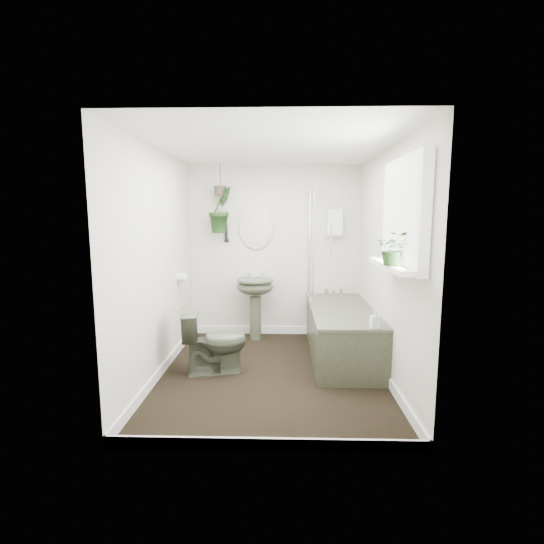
{
  "coord_description": "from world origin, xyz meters",
  "views": [
    {
      "loc": [
        0.11,
        -3.94,
        1.64
      ],
      "look_at": [
        0.0,
        0.15,
        1.05
      ],
      "focal_mm": 26.0,
      "sensor_mm": 36.0,
      "label": 1
    }
  ],
  "objects": [
    {
      "name": "ceiling",
      "position": [
        0.0,
        0.0,
        2.31
      ],
      "size": [
        2.3,
        2.8,
        0.02
      ],
      "primitive_type": "cube",
      "color": "white",
      "rests_on": "ground"
    },
    {
      "name": "window_blinds",
      "position": [
        1.04,
        -0.7,
        1.65
      ],
      "size": [
        0.01,
        0.86,
        0.76
      ],
      "primitive_type": "cube",
      "color": "white",
      "rests_on": "wall_right"
    },
    {
      "name": "wall_left",
      "position": [
        -1.16,
        0.0,
        1.15
      ],
      "size": [
        0.02,
        2.8,
        2.3
      ],
      "primitive_type": "cube",
      "color": "silver",
      "rests_on": "ground"
    },
    {
      "name": "toilet",
      "position": [
        -0.6,
        0.01,
        0.34
      ],
      "size": [
        0.74,
        0.52,
        0.68
      ],
      "primitive_type": "imported",
      "rotation": [
        0.0,
        0.0,
        1.81
      ],
      "color": "#404635",
      "rests_on": "floor"
    },
    {
      "name": "oval_mirror",
      "position": [
        -0.25,
        1.37,
        1.5
      ],
      "size": [
        0.46,
        0.03,
        0.62
      ],
      "primitive_type": "ellipsoid",
      "color": "beige",
      "rests_on": "wall_back"
    },
    {
      "name": "pedestal_sink",
      "position": [
        -0.25,
        1.13,
        0.41
      ],
      "size": [
        0.52,
        0.45,
        0.82
      ],
      "primitive_type": null,
      "rotation": [
        0.0,
        0.0,
        0.1
      ],
      "color": "#404635",
      "rests_on": "floor"
    },
    {
      "name": "sill_plant",
      "position": [
        0.97,
        -0.86,
        1.38
      ],
      "size": [
        0.29,
        0.27,
        0.27
      ],
      "primitive_type": "imported",
      "rotation": [
        0.0,
        0.0,
        -0.31
      ],
      "color": "black",
      "rests_on": "window_sill"
    },
    {
      "name": "wall_right",
      "position": [
        1.16,
        0.0,
        1.15
      ],
      "size": [
        0.02,
        2.8,
        2.3
      ],
      "primitive_type": "cube",
      "color": "silver",
      "rests_on": "ground"
    },
    {
      "name": "floor",
      "position": [
        0.0,
        0.0,
        -0.01
      ],
      "size": [
        2.3,
        2.8,
        0.02
      ],
      "primitive_type": "cube",
      "color": "black",
      "rests_on": "ground"
    },
    {
      "name": "wall_sconce",
      "position": [
        -0.65,
        1.36,
        1.4
      ],
      "size": [
        0.04,
        0.04,
        0.22
      ],
      "primitive_type": "cylinder",
      "color": "black",
      "rests_on": "wall_back"
    },
    {
      "name": "shower_box",
      "position": [
        0.8,
        1.34,
        1.55
      ],
      "size": [
        0.2,
        0.1,
        0.35
      ],
      "primitive_type": "cube",
      "color": "white",
      "rests_on": "wall_back"
    },
    {
      "name": "hanging_pot",
      "position": [
        -0.7,
        1.25,
        1.96
      ],
      "size": [
        0.16,
        0.16,
        0.12
      ],
      "primitive_type": "cylinder",
      "color": "#3F3429",
      "rests_on": "ceiling"
    },
    {
      "name": "hanging_plant",
      "position": [
        -0.7,
        1.25,
        1.72
      ],
      "size": [
        0.42,
        0.43,
        0.6
      ],
      "primitive_type": "imported",
      "rotation": [
        0.0,
        0.0,
        0.87
      ],
      "color": "black",
      "rests_on": "ceiling"
    },
    {
      "name": "bath_screen",
      "position": [
        0.47,
        0.99,
        1.28
      ],
      "size": [
        0.04,
        0.72,
        1.4
      ],
      "primitive_type": null,
      "color": "silver",
      "rests_on": "bathtub"
    },
    {
      "name": "soap_bottle",
      "position": [
        0.99,
        -0.29,
        0.67
      ],
      "size": [
        0.09,
        0.09,
        0.18
      ],
      "primitive_type": "imported",
      "rotation": [
        0.0,
        0.0,
        0.17
      ],
      "color": "black",
      "rests_on": "bathtub"
    },
    {
      "name": "window_recess",
      "position": [
        1.09,
        -0.7,
        1.65
      ],
      "size": [
        0.08,
        1.0,
        0.9
      ],
      "primitive_type": "cube",
      "color": "white",
      "rests_on": "wall_right"
    },
    {
      "name": "wall_front",
      "position": [
        0.0,
        -1.41,
        1.15
      ],
      "size": [
        2.3,
        0.02,
        2.3
      ],
      "primitive_type": "cube",
      "color": "silver",
      "rests_on": "ground"
    },
    {
      "name": "toilet_roll_holder",
      "position": [
        -1.1,
        0.7,
        0.9
      ],
      "size": [
        0.11,
        0.11,
        0.11
      ],
      "primitive_type": "cylinder",
      "rotation": [
        0.0,
        1.57,
        0.0
      ],
      "color": "white",
      "rests_on": "wall_left"
    },
    {
      "name": "wall_back",
      "position": [
        0.0,
        1.41,
        1.15
      ],
      "size": [
        2.3,
        0.02,
        2.3
      ],
      "primitive_type": "cube",
      "color": "silver",
      "rests_on": "ground"
    },
    {
      "name": "skirting",
      "position": [
        0.0,
        0.0,
        0.05
      ],
      "size": [
        2.3,
        2.8,
        0.1
      ],
      "primitive_type": "cube",
      "color": "white",
      "rests_on": "floor"
    },
    {
      "name": "bathtub",
      "position": [
        0.8,
        0.5,
        0.29
      ],
      "size": [
        0.72,
        1.72,
        0.58
      ],
      "primitive_type": null,
      "color": "#404635",
      "rests_on": "floor"
    },
    {
      "name": "window_sill",
      "position": [
        1.02,
        -0.7,
        1.23
      ],
      "size": [
        0.18,
        1.0,
        0.04
      ],
      "primitive_type": "cube",
      "color": "white",
      "rests_on": "wall_right"
    }
  ]
}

